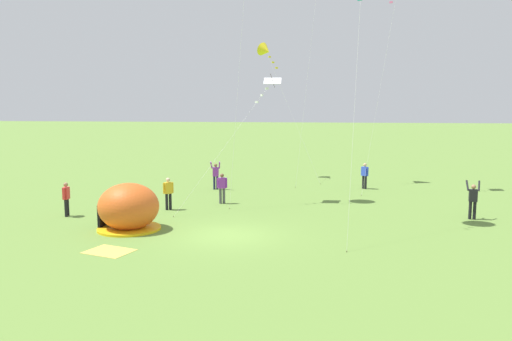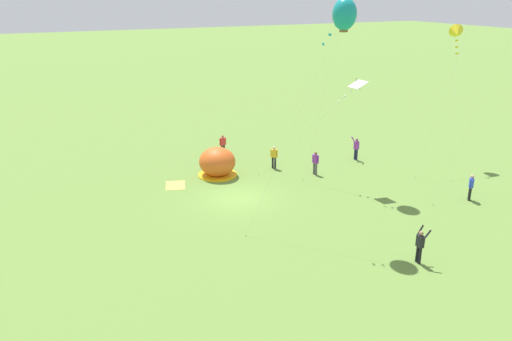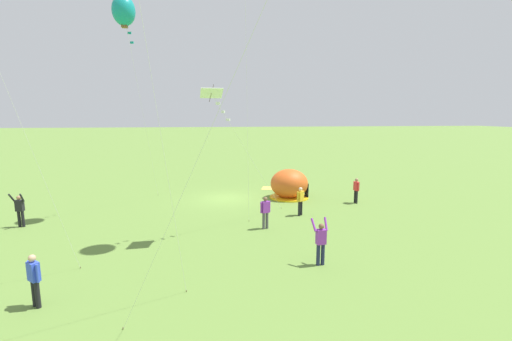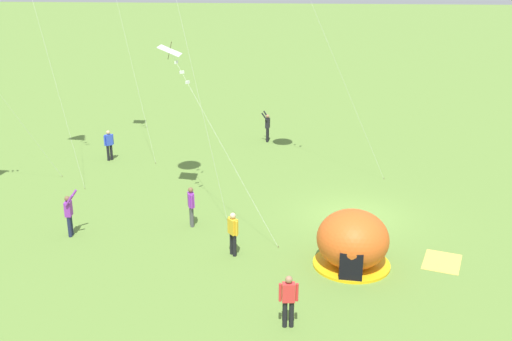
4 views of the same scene
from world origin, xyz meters
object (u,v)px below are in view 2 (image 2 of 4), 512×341
Objects in this scene: person_with_toddler at (315,162)px; person_near_tent at (223,144)px; person_arms_raised at (420,245)px; popup_tent at (217,162)px; kite_yellow at (457,33)px; person_watching_sky at (471,186)px; person_strolling at (274,156)px; person_flying_kite at (356,148)px; kite_teal at (344,14)px; kite_white at (355,87)px.

person_near_tent is (-7.00, -4.37, 0.00)m from person_with_toddler.
person_arms_raised is (12.91, -2.14, 0.03)m from person_with_toddler.
popup_tent reaches higher than person_with_toddler.
kite_yellow is at bearing 131.72° from person_arms_raised.
person_with_toddler is 14.18m from kite_yellow.
person_watching_sky is 9.63m from person_arms_raised.
person_strolling is at bearing 26.78° from person_near_tent.
person_flying_kite is 1.10× the size of person_near_tent.
kite_yellow is at bearing 62.56° from person_near_tent.
person_with_toddler is 1.00× the size of person_near_tent.
person_watching_sky is at bearing 9.71° from person_flying_kite.
person_flying_kite reaches higher than person_near_tent.
popup_tent is at bearing -164.58° from person_arms_raised.
popup_tent is 0.23× the size of kite_teal.
kite_teal is at bearing -24.79° from person_with_toddler.
person_with_toddler is 4.88m from person_flying_kite.
kite_teal is (-5.65, -1.22, 10.51)m from person_arms_raised.
person_strolling is 14.40m from kite_teal.
kite_yellow is at bearing 75.07° from person_strolling.
person_watching_sky is 0.91× the size of person_flying_kite.
person_arms_raised reaches higher than person_with_toddler.
popup_tent is at bearing -97.32° from person_flying_kite.
person_arms_raised is 0.18× the size of kite_yellow.
person_arms_raised reaches higher than person_watching_sky.
kite_white is (5.03, 3.20, 5.73)m from person_strolling.
kite_teal reaches higher than person_arms_raised.
popup_tent is 1.63× the size of person_watching_sky.
popup_tent is 20.04m from kite_yellow.
person_with_toddler is at bearing -142.76° from person_watching_sky.
person_near_tent is 0.24× the size of kite_white.
popup_tent is 4.64m from person_near_tent.
kite_white reaches higher than person_arms_raised.
person_flying_kite is (1.43, 11.15, 0.00)m from popup_tent.
kite_yellow is 10.58m from kite_white.
kite_teal is at bearing 17.19° from popup_tent.
person_strolling is 16.23m from kite_yellow.
popup_tent is 16.36m from person_arms_raised.
person_arms_raised is at bearing -61.65° from person_watching_sky.
kite_teal reaches higher than popup_tent.
popup_tent is 10.94m from kite_white.
person_strolling is at bearing -98.72° from person_flying_kite.
popup_tent reaches higher than person_watching_sky.
popup_tent is 17.03m from person_watching_sky.
kite_teal is (8.69, -8.02, 10.51)m from person_flying_kite.
kite_teal reaches higher than person_with_toddler.
person_arms_raised is at bearing 12.18° from kite_teal.
popup_tent is 1.49× the size of person_arms_raised.
kite_teal is at bearing 4.08° from person_near_tent.
kite_yellow reaches higher than person_strolling.
kite_white is at bearing 162.57° from person_arms_raised.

